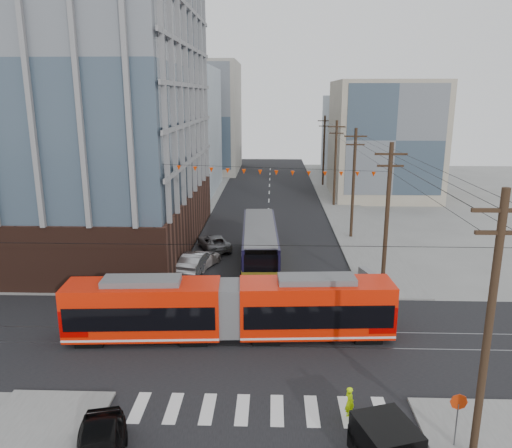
# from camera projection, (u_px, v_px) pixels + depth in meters

# --- Properties ---
(ground) EXTENTS (160.00, 160.00, 0.00)m
(ground) POSITION_uv_depth(u_px,v_px,m) (261.00, 375.00, 25.86)
(ground) COLOR slate
(office_building) EXTENTS (30.00, 25.00, 28.60)m
(office_building) POSITION_uv_depth(u_px,v_px,m) (26.00, 92.00, 45.25)
(office_building) COLOR #381E16
(office_building) RESTS_ON ground
(bg_bldg_nw_near) EXTENTS (18.00, 16.00, 18.00)m
(bg_bldg_nw_near) POSITION_uv_depth(u_px,v_px,m) (156.00, 130.00, 74.47)
(bg_bldg_nw_near) COLOR #8C99A5
(bg_bldg_nw_near) RESTS_ON ground
(bg_bldg_ne_near) EXTENTS (14.00, 14.00, 16.00)m
(bg_bldg_ne_near) POSITION_uv_depth(u_px,v_px,m) (384.00, 140.00, 69.76)
(bg_bldg_ne_near) COLOR gray
(bg_bldg_ne_near) RESTS_ON ground
(bg_bldg_nw_far) EXTENTS (16.00, 18.00, 20.00)m
(bg_bldg_nw_far) POSITION_uv_depth(u_px,v_px,m) (196.00, 117.00, 93.47)
(bg_bldg_nw_far) COLOR gray
(bg_bldg_nw_far) RESTS_ON ground
(bg_bldg_ne_far) EXTENTS (16.00, 16.00, 14.00)m
(bg_bldg_ne_far) POSITION_uv_depth(u_px,v_px,m) (371.00, 136.00, 89.30)
(bg_bldg_ne_far) COLOR #8C99A5
(bg_bldg_ne_far) RESTS_ON ground
(utility_pole_near) EXTENTS (0.30, 0.30, 11.00)m
(utility_pole_near) POSITION_uv_depth(u_px,v_px,m) (488.00, 334.00, 18.39)
(utility_pole_near) COLOR black
(utility_pole_near) RESTS_ON ground
(utility_pole_far) EXTENTS (0.30, 0.30, 11.00)m
(utility_pole_far) POSITION_uv_depth(u_px,v_px,m) (324.00, 151.00, 78.38)
(utility_pole_far) COLOR black
(utility_pole_far) RESTS_ON ground
(streetcar) EXTENTS (19.26, 3.84, 3.69)m
(streetcar) POSITION_uv_depth(u_px,v_px,m) (230.00, 309.00, 29.36)
(streetcar) COLOR red
(streetcar) RESTS_ON ground
(city_bus) EXTENTS (3.33, 13.09, 3.68)m
(city_bus) POSITION_uv_depth(u_px,v_px,m) (260.00, 246.00, 41.76)
(city_bus) COLOR black
(city_bus) RESTS_ON ground
(parked_car_silver) EXTENTS (2.71, 5.19, 1.63)m
(parked_car_silver) POSITION_uv_depth(u_px,v_px,m) (196.00, 261.00, 41.02)
(parked_car_silver) COLOR #93959A
(parked_car_silver) RESTS_ON ground
(parked_car_white) EXTENTS (3.40, 5.10, 1.37)m
(parked_car_white) POSITION_uv_depth(u_px,v_px,m) (201.00, 259.00, 41.93)
(parked_car_white) COLOR beige
(parked_car_white) RESTS_ON ground
(parked_car_grey) EXTENTS (3.99, 5.52, 1.40)m
(parked_car_grey) POSITION_uv_depth(u_px,v_px,m) (214.00, 242.00, 46.70)
(parked_car_grey) COLOR slate
(parked_car_grey) RESTS_ON ground
(pedestrian) EXTENTS (0.57, 0.67, 1.56)m
(pedestrian) POSITION_uv_depth(u_px,v_px,m) (350.00, 403.00, 22.18)
(pedestrian) COLOR #C6FF05
(pedestrian) RESTS_ON ground
(stop_sign) EXTENTS (0.72, 0.72, 2.34)m
(stop_sign) POSITION_uv_depth(u_px,v_px,m) (456.00, 423.00, 20.20)
(stop_sign) COLOR #BE2D07
(stop_sign) RESTS_ON ground
(jersey_barrier) EXTENTS (2.09, 4.11, 0.80)m
(jersey_barrier) POSITION_uv_depth(u_px,v_px,m) (374.00, 280.00, 38.04)
(jersey_barrier) COLOR #5D5D60
(jersey_barrier) RESTS_ON ground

